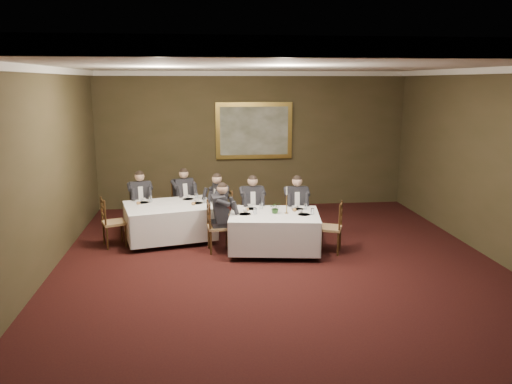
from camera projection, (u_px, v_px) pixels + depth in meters
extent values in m
plane|color=black|center=(284.00, 277.00, 8.48)|extent=(10.00, 10.00, 0.00)
cube|color=silver|center=(287.00, 65.00, 7.72)|extent=(8.00, 10.00, 0.10)
cube|color=#38321C|center=(253.00, 140.00, 12.95)|extent=(8.00, 0.10, 3.50)
cube|color=#38321C|center=(414.00, 316.00, 3.25)|extent=(8.00, 0.10, 3.50)
cube|color=#38321C|center=(29.00, 181.00, 7.67)|extent=(0.10, 10.00, 3.50)
cube|color=white|center=(253.00, 73.00, 12.54)|extent=(8.00, 0.10, 0.12)
cube|color=white|center=(430.00, 48.00, 2.93)|extent=(8.00, 0.10, 0.12)
cube|color=white|center=(21.00, 68.00, 7.31)|extent=(0.10, 10.00, 0.12)
cube|color=black|center=(274.00, 215.00, 9.58)|extent=(1.80, 1.45, 0.04)
cube|color=white|center=(274.00, 214.00, 9.58)|extent=(1.87, 1.52, 0.02)
cube|color=white|center=(274.00, 230.00, 9.65)|extent=(1.89, 1.54, 0.65)
cube|color=black|center=(169.00, 206.00, 10.27)|extent=(1.93, 1.62, 0.04)
cube|color=white|center=(169.00, 205.00, 10.27)|extent=(2.01, 1.69, 0.02)
cube|color=white|center=(169.00, 221.00, 10.34)|extent=(2.03, 1.71, 0.65)
cube|color=olive|center=(252.00, 215.00, 10.50)|extent=(0.45, 0.43, 0.05)
cube|color=black|center=(251.00, 202.00, 10.63)|extent=(0.38, 0.04, 0.54)
cube|color=black|center=(252.00, 198.00, 10.42)|extent=(0.43, 0.32, 0.55)
sphere|color=tan|center=(252.00, 180.00, 10.34)|extent=(0.22, 0.22, 0.21)
cube|color=olive|center=(296.00, 216.00, 10.47)|extent=(0.46, 0.44, 0.05)
cube|color=black|center=(295.00, 202.00, 10.61)|extent=(0.38, 0.05, 0.54)
cube|color=black|center=(296.00, 198.00, 10.39)|extent=(0.44, 0.33, 0.55)
sphere|color=tan|center=(297.00, 181.00, 10.31)|extent=(0.22, 0.22, 0.21)
cube|color=olive|center=(219.00, 227.00, 9.67)|extent=(0.46, 0.48, 0.05)
cube|color=black|center=(209.00, 215.00, 9.58)|extent=(0.06, 0.38, 0.54)
cube|color=black|center=(218.00, 208.00, 9.59)|extent=(0.35, 0.45, 0.55)
sphere|color=tan|center=(218.00, 189.00, 9.50)|extent=(0.23, 0.23, 0.21)
cube|color=olive|center=(330.00, 228.00, 9.61)|extent=(0.55, 0.56, 0.05)
cube|color=black|center=(341.00, 216.00, 9.51)|extent=(0.16, 0.37, 0.54)
cube|color=olive|center=(141.00, 209.00, 11.00)|extent=(0.52, 0.51, 0.05)
cube|color=black|center=(139.00, 197.00, 11.12)|extent=(0.38, 0.11, 0.54)
cube|color=black|center=(140.00, 193.00, 10.92)|extent=(0.48, 0.40, 0.55)
sphere|color=tan|center=(139.00, 176.00, 10.83)|extent=(0.25, 0.25, 0.21)
cube|color=olive|center=(183.00, 206.00, 11.31)|extent=(0.57, 0.56, 0.05)
cube|color=black|center=(180.00, 194.00, 11.41)|extent=(0.36, 0.18, 0.54)
cube|color=black|center=(183.00, 190.00, 11.22)|extent=(0.51, 0.45, 0.55)
sphere|color=tan|center=(182.00, 173.00, 11.14)|extent=(0.28, 0.28, 0.21)
cube|color=olive|center=(221.00, 213.00, 10.69)|extent=(0.52, 0.54, 0.05)
cube|color=black|center=(229.00, 201.00, 10.70)|extent=(0.13, 0.37, 0.54)
cube|color=black|center=(221.00, 196.00, 10.60)|extent=(0.41, 0.49, 0.55)
sphere|color=tan|center=(221.00, 179.00, 10.52)|extent=(0.26, 0.26, 0.21)
cube|color=olive|center=(114.00, 223.00, 9.96)|extent=(0.55, 0.56, 0.05)
cube|color=black|center=(103.00, 212.00, 9.83)|extent=(0.16, 0.37, 0.54)
imported|color=#2D5926|center=(275.00, 207.00, 9.58)|extent=(0.22, 0.19, 0.24)
cylinder|color=#A67C32|center=(286.00, 213.00, 9.59)|extent=(0.08, 0.08, 0.02)
cylinder|color=#A67C32|center=(287.00, 203.00, 9.55)|extent=(0.02, 0.02, 0.36)
cylinder|color=white|center=(287.00, 190.00, 9.50)|extent=(0.02, 0.02, 0.16)
cylinder|color=white|center=(251.00, 208.00, 9.94)|extent=(0.25, 0.25, 0.01)
cylinder|color=white|center=(250.00, 205.00, 10.08)|extent=(0.08, 0.08, 0.05)
cylinder|color=white|center=(260.00, 205.00, 9.94)|extent=(0.06, 0.06, 0.14)
cylinder|color=white|center=(143.00, 202.00, 10.45)|extent=(0.25, 0.25, 0.01)
cylinder|color=white|center=(144.00, 199.00, 10.59)|extent=(0.08, 0.08, 0.05)
cylinder|color=white|center=(151.00, 199.00, 10.45)|extent=(0.06, 0.06, 0.14)
cube|color=gold|center=(254.00, 131.00, 12.84)|extent=(1.97, 0.08, 1.45)
cube|color=#4A4E34|center=(254.00, 131.00, 12.80)|extent=(1.75, 0.01, 1.23)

